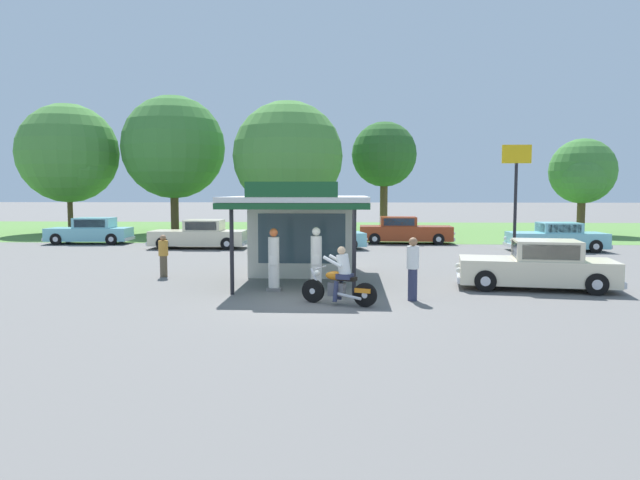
{
  "coord_description": "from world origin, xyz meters",
  "views": [
    {
      "loc": [
        1.11,
        -15.72,
        3.03
      ],
      "look_at": [
        0.12,
        3.81,
        1.4
      ],
      "focal_mm": 32.62,
      "sensor_mm": 36.0,
      "label": 1
    }
  ],
  "objects_px": {
    "parked_car_back_row_right": "(91,232)",
    "parked_car_back_row_centre_left": "(313,237)",
    "gas_pump_nearside": "(274,262)",
    "bystander_admiring_sedan": "(413,267)",
    "parked_car_back_row_centre_right": "(200,236)",
    "roadside_pole_sign": "(516,185)",
    "parked_car_back_row_far_left": "(557,238)",
    "bystander_standing_back_lot": "(163,255)",
    "featured_classic_sedan": "(538,267)",
    "parked_car_back_row_far_right": "(404,231)",
    "motorcycle_with_rider": "(340,281)",
    "gas_pump_offside": "(316,262)"
  },
  "relations": [
    {
      "from": "gas_pump_nearside",
      "to": "roadside_pole_sign",
      "type": "bearing_deg",
      "value": 30.24
    },
    {
      "from": "bystander_standing_back_lot",
      "to": "motorcycle_with_rider",
      "type": "bearing_deg",
      "value": -37.1
    },
    {
      "from": "parked_car_back_row_right",
      "to": "roadside_pole_sign",
      "type": "distance_m",
      "value": 24.04
    },
    {
      "from": "parked_car_back_row_far_left",
      "to": "parked_car_back_row_centre_right",
      "type": "distance_m",
      "value": 18.62
    },
    {
      "from": "featured_classic_sedan",
      "to": "parked_car_back_row_far_right",
      "type": "bearing_deg",
      "value": 99.49
    },
    {
      "from": "parked_car_back_row_far_right",
      "to": "parked_car_back_row_right",
      "type": "relative_size",
      "value": 1.13
    },
    {
      "from": "featured_classic_sedan",
      "to": "parked_car_back_row_far_left",
      "type": "bearing_deg",
      "value": 68.34
    },
    {
      "from": "roadside_pole_sign",
      "to": "parked_car_back_row_centre_left",
      "type": "bearing_deg",
      "value": 137.29
    },
    {
      "from": "parked_car_back_row_centre_right",
      "to": "parked_car_back_row_centre_left",
      "type": "relative_size",
      "value": 0.93
    },
    {
      "from": "motorcycle_with_rider",
      "to": "bystander_standing_back_lot",
      "type": "bearing_deg",
      "value": 142.9
    },
    {
      "from": "featured_classic_sedan",
      "to": "bystander_standing_back_lot",
      "type": "relative_size",
      "value": 3.33
    },
    {
      "from": "featured_classic_sedan",
      "to": "roadside_pole_sign",
      "type": "relative_size",
      "value": 1.04
    },
    {
      "from": "gas_pump_offside",
      "to": "parked_car_back_row_centre_right",
      "type": "relative_size",
      "value": 0.37
    },
    {
      "from": "gas_pump_nearside",
      "to": "parked_car_back_row_far_left",
      "type": "distance_m",
      "value": 18.04
    },
    {
      "from": "parked_car_back_row_centre_left",
      "to": "bystander_admiring_sedan",
      "type": "distance_m",
      "value": 14.59
    },
    {
      "from": "bystander_admiring_sedan",
      "to": "roadside_pole_sign",
      "type": "height_order",
      "value": "roadside_pole_sign"
    },
    {
      "from": "gas_pump_nearside",
      "to": "featured_classic_sedan",
      "type": "distance_m",
      "value": 8.22
    },
    {
      "from": "parked_car_back_row_right",
      "to": "parked_car_back_row_centre_left",
      "type": "bearing_deg",
      "value": -12.38
    },
    {
      "from": "gas_pump_nearside",
      "to": "bystander_admiring_sedan",
      "type": "bearing_deg",
      "value": -19.61
    },
    {
      "from": "parked_car_back_row_centre_right",
      "to": "roadside_pole_sign",
      "type": "relative_size",
      "value": 1.09
    },
    {
      "from": "parked_car_back_row_far_right",
      "to": "parked_car_back_row_centre_right",
      "type": "bearing_deg",
      "value": -162.67
    },
    {
      "from": "parked_car_back_row_right",
      "to": "roadside_pole_sign",
      "type": "xyz_separation_m",
      "value": [
        21.46,
        -10.52,
        2.58
      ]
    },
    {
      "from": "motorcycle_with_rider",
      "to": "parked_car_back_row_far_right",
      "type": "xyz_separation_m",
      "value": [
        3.47,
        18.79,
        0.06
      ]
    },
    {
      "from": "parked_car_back_row_far_left",
      "to": "parked_car_back_row_far_right",
      "type": "xyz_separation_m",
      "value": [
        -7.37,
        4.03,
        0.04
      ]
    },
    {
      "from": "parked_car_back_row_far_right",
      "to": "parked_car_back_row_right",
      "type": "bearing_deg",
      "value": -176.66
    },
    {
      "from": "motorcycle_with_rider",
      "to": "parked_car_back_row_far_left",
      "type": "distance_m",
      "value": 18.31
    },
    {
      "from": "parked_car_back_row_far_left",
      "to": "parked_car_back_row_centre_right",
      "type": "xyz_separation_m",
      "value": [
        -18.61,
        0.52,
        0.02
      ]
    },
    {
      "from": "parked_car_back_row_far_left",
      "to": "gas_pump_offside",
      "type": "bearing_deg",
      "value": -132.6
    },
    {
      "from": "motorcycle_with_rider",
      "to": "parked_car_back_row_centre_left",
      "type": "relative_size",
      "value": 0.36
    },
    {
      "from": "gas_pump_nearside",
      "to": "bystander_standing_back_lot",
      "type": "xyz_separation_m",
      "value": [
        -4.3,
        2.65,
        -0.09
      ]
    },
    {
      "from": "motorcycle_with_rider",
      "to": "gas_pump_offside",
      "type": "bearing_deg",
      "value": 109.4
    },
    {
      "from": "gas_pump_offside",
      "to": "parked_car_back_row_centre_left",
      "type": "xyz_separation_m",
      "value": [
        -0.91,
        12.67,
        -0.25
      ]
    },
    {
      "from": "gas_pump_nearside",
      "to": "parked_car_back_row_right",
      "type": "distance_m",
      "value": 20.16
    },
    {
      "from": "parked_car_back_row_right",
      "to": "featured_classic_sedan",
      "type": "bearing_deg",
      "value": -35.23
    },
    {
      "from": "motorcycle_with_rider",
      "to": "parked_car_back_row_far_right",
      "type": "relative_size",
      "value": 0.37
    },
    {
      "from": "parked_car_back_row_far_left",
      "to": "parked_car_back_row_far_right",
      "type": "bearing_deg",
      "value": 151.36
    },
    {
      "from": "parked_car_back_row_far_right",
      "to": "bystander_standing_back_lot",
      "type": "bearing_deg",
      "value": -125.08
    },
    {
      "from": "parked_car_back_row_centre_left",
      "to": "bystander_admiring_sedan",
      "type": "relative_size",
      "value": 3.18
    },
    {
      "from": "parked_car_back_row_centre_left",
      "to": "bystander_standing_back_lot",
      "type": "relative_size",
      "value": 3.73
    },
    {
      "from": "parked_car_back_row_centre_left",
      "to": "roadside_pole_sign",
      "type": "xyz_separation_m",
      "value": [
        8.26,
        -7.63,
        2.64
      ]
    },
    {
      "from": "gas_pump_offside",
      "to": "parked_car_back_row_far_left",
      "type": "relative_size",
      "value": 0.39
    },
    {
      "from": "gas_pump_nearside",
      "to": "parked_car_back_row_right",
      "type": "height_order",
      "value": "gas_pump_nearside"
    },
    {
      "from": "gas_pump_offside",
      "to": "parked_car_back_row_right",
      "type": "bearing_deg",
      "value": 132.2
    },
    {
      "from": "parked_car_back_row_centre_left",
      "to": "bystander_standing_back_lot",
      "type": "bearing_deg",
      "value": -115.06
    },
    {
      "from": "parked_car_back_row_centre_right",
      "to": "parked_car_back_row_far_left",
      "type": "bearing_deg",
      "value": -1.59
    },
    {
      "from": "gas_pump_offside",
      "to": "motorcycle_with_rider",
      "type": "xyz_separation_m",
      "value": [
        0.76,
        -2.15,
        -0.24
      ]
    },
    {
      "from": "gas_pump_nearside",
      "to": "featured_classic_sedan",
      "type": "xyz_separation_m",
      "value": [
        8.18,
        0.74,
        -0.18
      ]
    },
    {
      "from": "parked_car_back_row_far_left",
      "to": "parked_car_back_row_centre_right",
      "type": "relative_size",
      "value": 0.94
    },
    {
      "from": "motorcycle_with_rider",
      "to": "parked_car_back_row_far_right",
      "type": "height_order",
      "value": "motorcycle_with_rider"
    },
    {
      "from": "gas_pump_nearside",
      "to": "gas_pump_offside",
      "type": "bearing_deg",
      "value": 0.0
    }
  ]
}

